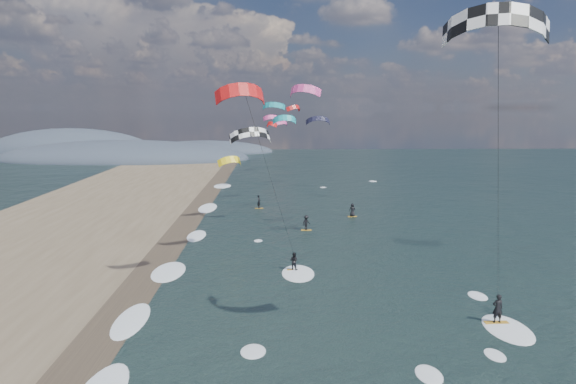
{
  "coord_description": "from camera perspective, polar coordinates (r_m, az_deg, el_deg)",
  "views": [
    {
      "loc": [
        -2.07,
        -22.27,
        13.03
      ],
      "look_at": [
        -1.0,
        12.0,
        7.0
      ],
      "focal_mm": 30.0,
      "sensor_mm": 36.0,
      "label": 1
    }
  ],
  "objects": [
    {
      "name": "bg_kite_field",
      "position": [
        76.61,
        -0.52,
        8.87
      ],
      "size": [
        15.63,
        77.31,
        9.02
      ],
      "color": "#D83F8C",
      "rests_on": "ground"
    },
    {
      "name": "ground",
      "position": [
        25.89,
        3.25,
        -20.26
      ],
      "size": [
        260.0,
        260.0,
        0.0
      ],
      "primitive_type": "plane",
      "color": "black",
      "rests_on": "ground"
    },
    {
      "name": "shoreline_surf",
      "position": [
        40.21,
        -14.42,
        -9.26
      ],
      "size": [
        2.4,
        79.4,
        0.11
      ],
      "color": "white",
      "rests_on": "ground"
    },
    {
      "name": "kitesurfer_near_b",
      "position": [
        33.44,
        -2.79,
        3.76
      ],
      "size": [
        6.84,
        8.49,
        15.12
      ],
      "color": "#B98220",
      "rests_on": "ground"
    },
    {
      "name": "far_kitesurfers",
      "position": [
        56.16,
        2.47,
        -2.58
      ],
      "size": [
        12.54,
        12.47,
        1.77
      ],
      "color": "#B98220",
      "rests_on": "ground"
    },
    {
      "name": "kitesurfer_near_a",
      "position": [
        24.56,
        23.81,
        11.08
      ],
      "size": [
        8.01,
        8.99,
        17.85
      ],
      "color": "#B98220",
      "rests_on": "ground"
    },
    {
      "name": "wet_sand_strip",
      "position": [
        36.19,
        -17.96,
        -11.63
      ],
      "size": [
        3.0,
        240.0,
        0.0
      ],
      "primitive_type": "cube",
      "color": "#382D23",
      "rests_on": "ground"
    },
    {
      "name": "coastal_hills",
      "position": [
        137.6,
        -19.94,
        3.94
      ],
      "size": [
        80.0,
        41.0,
        15.0
      ],
      "color": "#3D4756",
      "rests_on": "ground"
    }
  ]
}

